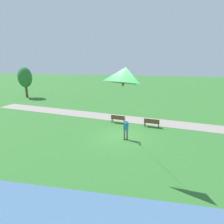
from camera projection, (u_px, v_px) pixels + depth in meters
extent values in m
plane|color=#33702D|center=(121.00, 136.00, 16.93)|extent=(120.00, 120.00, 0.00)
cube|color=gray|center=(110.00, 117.00, 22.31)|extent=(7.82, 31.94, 0.02)
cube|color=#232328|center=(127.00, 139.00, 16.20)|extent=(0.25, 0.12, 0.06)
cylinder|color=slate|center=(127.00, 135.00, 16.11)|extent=(0.14, 0.14, 0.82)
cube|color=#232328|center=(124.00, 139.00, 16.23)|extent=(0.25, 0.12, 0.06)
cylinder|color=slate|center=(124.00, 134.00, 16.13)|extent=(0.14, 0.14, 0.82)
cube|color=teal|center=(126.00, 127.00, 15.93)|extent=(0.24, 0.41, 0.60)
sphere|color=beige|center=(126.00, 121.00, 15.80)|extent=(0.22, 0.22, 0.22)
ellipsoid|color=tan|center=(126.00, 121.00, 15.81)|extent=(0.24, 0.24, 0.13)
cylinder|color=teal|center=(127.00, 122.00, 15.58)|extent=(0.54, 0.32, 0.43)
cylinder|color=teal|center=(125.00, 122.00, 15.60)|extent=(0.52, 0.38, 0.43)
sphere|color=beige|center=(126.00, 121.00, 15.41)|extent=(0.10, 0.10, 0.10)
pyramid|color=green|center=(126.00, 76.00, 10.58)|extent=(1.28, 1.79, 0.79)
cone|color=red|center=(123.00, 85.00, 10.50)|extent=(0.27, 0.27, 0.22)
cylinder|color=black|center=(123.00, 83.00, 10.47)|extent=(0.73, 1.47, 0.02)
cylinder|color=silver|center=(125.00, 107.00, 12.96)|extent=(4.15, 0.27, 3.44)
cube|color=brown|center=(152.00, 123.00, 19.07)|extent=(0.69, 1.55, 0.05)
cube|color=brown|center=(152.00, 121.00, 18.84)|extent=(0.30, 1.48, 0.40)
cube|color=#2D2D33|center=(145.00, 123.00, 19.50)|extent=(0.07, 0.07, 0.45)
cube|color=#2D2D33|center=(145.00, 124.00, 19.21)|extent=(0.07, 0.07, 0.45)
cube|color=#2D2D33|center=(159.00, 125.00, 19.05)|extent=(0.07, 0.07, 0.45)
cube|color=#2D2D33|center=(158.00, 126.00, 18.76)|extent=(0.07, 0.07, 0.45)
cube|color=brown|center=(118.00, 119.00, 20.24)|extent=(0.69, 1.55, 0.05)
cube|color=brown|center=(118.00, 117.00, 20.01)|extent=(0.30, 1.48, 0.40)
cube|color=#2D2D33|center=(113.00, 120.00, 20.68)|extent=(0.07, 0.07, 0.45)
cube|color=#2D2D33|center=(112.00, 121.00, 20.39)|extent=(0.07, 0.07, 0.45)
cube|color=#2D2D33|center=(125.00, 121.00, 20.23)|extent=(0.07, 0.07, 0.45)
cube|color=#2D2D33|center=(124.00, 122.00, 19.94)|extent=(0.07, 0.07, 0.45)
cylinder|color=brown|center=(27.00, 91.00, 33.13)|extent=(0.41, 0.41, 2.26)
ellipsoid|color=#2D7533|center=(25.00, 77.00, 32.50)|extent=(2.21, 2.33, 3.42)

